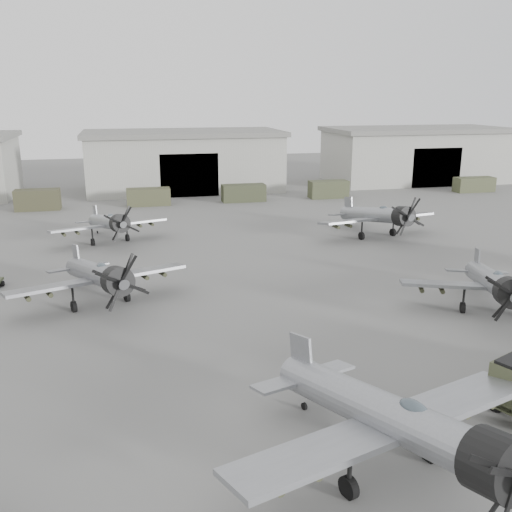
{
  "coord_description": "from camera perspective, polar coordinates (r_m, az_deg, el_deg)",
  "views": [
    {
      "loc": [
        -8.89,
        -24.14,
        13.91
      ],
      "look_at": [
        0.16,
        14.88,
        2.5
      ],
      "focal_mm": 40.0,
      "sensor_mm": 36.0,
      "label": 1
    }
  ],
  "objects": [
    {
      "name": "support_truck_5",
      "position": [
        80.1,
        7.25,
        6.64
      ],
      "size": [
        5.37,
        2.2,
        2.38
      ],
      "primitive_type": "cube",
      "color": "#3E432C",
      "rests_on": "ground"
    },
    {
      "name": "aircraft_far_0",
      "position": [
        56.38,
        -14.44,
        3.24
      ],
      "size": [
        11.22,
        10.1,
        4.49
      ],
      "rotation": [
        0.0,
        0.0,
        0.3
      ],
      "color": "#93969B",
      "rests_on": "ground"
    },
    {
      "name": "support_truck_7",
      "position": [
        90.47,
        20.97,
        6.69
      ],
      "size": [
        5.86,
        2.2,
        2.13
      ],
      "primitive_type": "cube",
      "color": "#43482F",
      "rests_on": "ground"
    },
    {
      "name": "support_truck_3",
      "position": [
        75.3,
        -10.7,
        5.83
      ],
      "size": [
        5.54,
        2.2,
        2.21
      ],
      "primitive_type": "cube",
      "color": "#42442C",
      "rests_on": "ground"
    },
    {
      "name": "aircraft_mid_2",
      "position": [
        39.85,
        22.75,
        -2.55
      ],
      "size": [
        11.63,
        10.52,
        4.72
      ],
      "rotation": [
        0.0,
        0.0,
        -0.38
      ],
      "color": "gray",
      "rests_on": "ground"
    },
    {
      "name": "support_truck_2",
      "position": [
        75.95,
        -21.0,
        5.28
      ],
      "size": [
        5.38,
        2.2,
        2.56
      ],
      "primitive_type": "cube",
      "color": "#3B3A26",
      "rests_on": "ground"
    },
    {
      "name": "ground",
      "position": [
        29.25,
        6.45,
        -12.61
      ],
      "size": [
        220.0,
        220.0,
        0.0
      ],
      "primitive_type": "plane",
      "color": "#5E5E5C",
      "rests_on": "ground"
    },
    {
      "name": "hangar_right",
      "position": [
        98.51,
        15.67,
        9.77
      ],
      "size": [
        29.0,
        14.8,
        8.7
      ],
      "color": "#A3A499",
      "rests_on": "ground"
    },
    {
      "name": "aircraft_near_1",
      "position": [
        22.13,
        14.0,
        -15.77
      ],
      "size": [
        13.55,
        12.2,
        5.43
      ],
      "rotation": [
        0.0,
        0.0,
        0.31
      ],
      "color": "#909398",
      "rests_on": "ground"
    },
    {
      "name": "hangar_center",
      "position": [
        87.08,
        -7.22,
        9.49
      ],
      "size": [
        29.0,
        14.8,
        8.7
      ],
      "color": "#A3A499",
      "rests_on": "ground"
    },
    {
      "name": "aircraft_far_1",
      "position": [
        58.0,
        12.23,
        3.97
      ],
      "size": [
        12.64,
        11.38,
        5.02
      ],
      "rotation": [
        0.0,
        0.0,
        0.19
      ],
      "color": "gray",
      "rests_on": "ground"
    },
    {
      "name": "support_truck_4",
      "position": [
        76.81,
        -1.25,
        6.32
      ],
      "size": [
        5.8,
        2.2,
        2.27
      ],
      "primitive_type": "cube",
      "color": "#363B26",
      "rests_on": "ground"
    },
    {
      "name": "aircraft_mid_1",
      "position": [
        39.52,
        -15.37,
        -1.91
      ],
      "size": [
        12.07,
        10.89,
        4.86
      ],
      "rotation": [
        0.0,
        0.0,
        0.35
      ],
      "color": "gray",
      "rests_on": "ground"
    }
  ]
}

